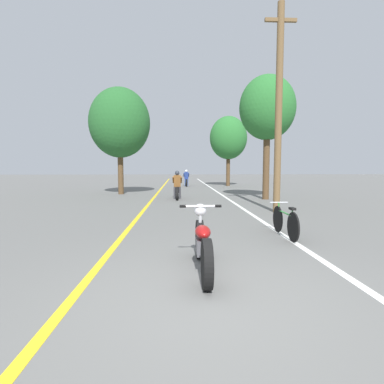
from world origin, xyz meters
The scene contains 11 objects.
ground_plane centered at (0.00, 0.00, 0.00)m, with size 120.00×120.00×0.00m, color #60605E.
lane_stripe_center centered at (-1.70, 12.91, 0.00)m, with size 0.14×48.00×0.01m, color yellow.
lane_stripe_edge centered at (2.10, 12.91, 0.00)m, with size 0.14×48.00×0.01m, color white.
utility_pole centered at (3.11, 6.86, 3.69)m, with size 1.10×0.24×7.20m.
roadside_tree_right_near centered at (3.96, 11.11, 4.46)m, with size 2.74×2.46×6.08m.
roadside_tree_right_far centered at (3.79, 21.65, 4.03)m, with size 3.13×2.82×5.85m.
roadside_tree_left centered at (-3.82, 14.27, 4.17)m, with size 3.53×3.18×6.22m.
motorcycle_foreground centered at (-0.01, 0.96, 0.43)m, with size 0.71×2.05×0.98m.
motorcycle_rider_lead centered at (-0.46, 11.53, 0.54)m, with size 0.50×2.04×1.43m.
motorcycle_rider_far centered at (0.24, 21.45, 0.52)m, with size 0.50×2.03×1.38m.
bicycle_parked centered at (2.08, 3.13, 0.35)m, with size 0.44×1.66×0.76m.
Camera 1 is at (-0.38, -3.63, 1.62)m, focal length 28.00 mm.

